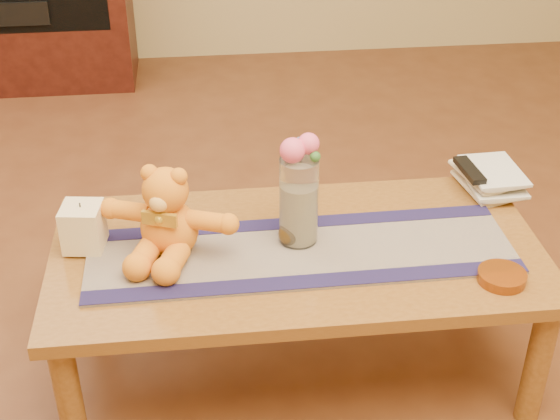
{
  "coord_description": "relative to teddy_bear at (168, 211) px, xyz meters",
  "views": [
    {
      "loc": [
        -0.26,
        -1.83,
        1.72
      ],
      "look_at": [
        -0.05,
        0.0,
        0.58
      ],
      "focal_mm": 50.36,
      "sensor_mm": 36.0,
      "label": 1
    }
  ],
  "objects": [
    {
      "name": "coffee_table_top",
      "position": [
        0.36,
        -0.02,
        -0.15
      ],
      "size": [
        1.4,
        0.7,
        0.04
      ],
      "primitive_type": "cube",
      "color": "brown",
      "rests_on": "floor"
    },
    {
      "name": "persian_runner",
      "position": [
        0.36,
        -0.05,
        -0.13
      ],
      "size": [
        1.2,
        0.36,
        0.01
      ],
      "primitive_type": "cube",
      "rotation": [
        0.0,
        0.0,
        0.01
      ],
      "color": "#1C1947",
      "rests_on": "coffee_table_top"
    },
    {
      "name": "book_lower",
      "position": [
        0.94,
        0.23,
        -0.1
      ],
      "size": [
        0.16,
        0.22,
        0.02
      ],
      "primitive_type": "imported",
      "rotation": [
        0.0,
        0.0,
        0.0
      ],
      "color": "beige",
      "rests_on": "book_bottom"
    },
    {
      "name": "potpourri_fill",
      "position": [
        0.36,
        0.01,
        -0.03
      ],
      "size": [
        0.09,
        0.09,
        0.18
      ],
      "primitive_type": "cylinder",
      "color": "beige",
      "rests_on": "glass_vase"
    },
    {
      "name": "rose_left",
      "position": [
        0.34,
        -0.0,
        0.17
      ],
      "size": [
        0.07,
        0.07,
        0.07
      ],
      "primitive_type": "sphere",
      "color": "#EC5381",
      "rests_on": "glass_vase"
    },
    {
      "name": "rose_right",
      "position": [
        0.39,
        0.01,
        0.18
      ],
      "size": [
        0.06,
        0.06,
        0.06
      ],
      "primitive_type": "sphere",
      "color": "#EC5381",
      "rests_on": "glass_vase"
    },
    {
      "name": "blue_flower_back",
      "position": [
        0.37,
        0.04,
        0.16
      ],
      "size": [
        0.04,
        0.04,
        0.04
      ],
      "primitive_type": "sphere",
      "color": "#4A60A1",
      "rests_on": "glass_vase"
    },
    {
      "name": "runner_border_near",
      "position": [
        0.37,
        -0.19,
        -0.12
      ],
      "size": [
        1.2,
        0.07,
        0.0
      ],
      "primitive_type": "cube",
      "rotation": [
        0.0,
        0.0,
        0.01
      ],
      "color": "#1B1642",
      "rests_on": "persian_runner"
    },
    {
      "name": "teddy_bear",
      "position": [
        0.0,
        0.0,
        0.0
      ],
      "size": [
        0.45,
        0.42,
        0.25
      ],
      "primitive_type": null,
      "rotation": [
        0.0,
        0.0,
        -0.35
      ],
      "color": "orange",
      "rests_on": "persian_runner"
    },
    {
      "name": "book_bottom",
      "position": [
        0.93,
        0.23,
        -0.12
      ],
      "size": [
        0.2,
        0.24,
        0.02
      ],
      "primitive_type": "imported",
      "rotation": [
        0.0,
        0.0,
        0.14
      ],
      "color": "beige",
      "rests_on": "coffee_table_top"
    },
    {
      "name": "floor",
      "position": [
        0.36,
        -0.02,
        -0.58
      ],
      "size": [
        5.5,
        5.5,
        0.0
      ],
      "primitive_type": "plane",
      "color": "#582E19",
      "rests_on": "ground"
    },
    {
      "name": "pillar_candle",
      "position": [
        -0.24,
        0.04,
        -0.06
      ],
      "size": [
        0.12,
        0.12,
        0.13
      ],
      "primitive_type": "cube",
      "rotation": [
        0.0,
        0.0,
        -0.14
      ],
      "color": "beige",
      "rests_on": "persian_runner"
    },
    {
      "name": "table_leg_fl",
      "position": [
        -0.28,
        -0.31,
        -0.38
      ],
      "size": [
        0.07,
        0.07,
        0.41
      ],
      "primitive_type": "cylinder",
      "color": "brown",
      "rests_on": "floor"
    },
    {
      "name": "tv_remote",
      "position": [
        0.93,
        0.22,
        -0.05
      ],
      "size": [
        0.06,
        0.16,
        0.02
      ],
      "primitive_type": "cube",
      "rotation": [
        0.0,
        0.0,
        0.09
      ],
      "color": "black",
      "rests_on": "book_top"
    },
    {
      "name": "glass_vase",
      "position": [
        0.36,
        0.01,
        0.0
      ],
      "size": [
        0.11,
        0.11,
        0.26
      ],
      "primitive_type": "cylinder",
      "color": "silver",
      "rests_on": "persian_runner"
    },
    {
      "name": "bronze_ball",
      "position": [
        0.34,
        -0.01,
        -0.09
      ],
      "size": [
        0.08,
        0.08,
        0.06
      ],
      "primitive_type": "sphere",
      "rotation": [
        0.0,
        0.0,
        -0.23
      ],
      "color": "#513B1B",
      "rests_on": "persian_runner"
    },
    {
      "name": "table_leg_bl",
      "position": [
        -0.28,
        0.27,
        -0.38
      ],
      "size": [
        0.07,
        0.07,
        0.41
      ],
      "primitive_type": "cylinder",
      "color": "brown",
      "rests_on": "floor"
    },
    {
      "name": "candle_wick",
      "position": [
        -0.24,
        0.04,
        0.01
      ],
      "size": [
        0.0,
        0.0,
        0.01
      ],
      "primitive_type": "cylinder",
      "rotation": [
        0.0,
        0.0,
        -0.14
      ],
      "color": "black",
      "rests_on": "pillar_candle"
    },
    {
      "name": "runner_border_far",
      "position": [
        0.36,
        0.1,
        -0.12
      ],
      "size": [
        1.2,
        0.07,
        0.0
      ],
      "primitive_type": "cube",
      "rotation": [
        0.0,
        0.0,
        0.01
      ],
      "color": "#1B1642",
      "rests_on": "persian_runner"
    },
    {
      "name": "amber_dish",
      "position": [
        0.88,
        -0.24,
        -0.12
      ],
      "size": [
        0.16,
        0.16,
        0.03
      ],
      "primitive_type": "cylinder",
      "rotation": [
        0.0,
        0.0,
        -0.3
      ],
      "color": "#BF5914",
      "rests_on": "coffee_table_top"
    },
    {
      "name": "book_upper",
      "position": [
        0.92,
        0.23,
        -0.09
      ],
      "size": [
        0.21,
        0.25,
        0.02
      ],
      "primitive_type": "imported",
      "rotation": [
        0.0,
        0.0,
        0.2
      ],
      "color": "beige",
      "rests_on": "book_lower"
    },
    {
      "name": "table_leg_fr",
      "position": [
        1.0,
        -0.31,
        -0.38
      ],
      "size": [
        0.07,
        0.07,
        0.41
      ],
      "primitive_type": "cylinder",
      "color": "brown",
      "rests_on": "floor"
    },
    {
      "name": "blue_flower_side",
      "position": [
        0.33,
        0.03,
        0.15
      ],
      "size": [
        0.04,
        0.04,
        0.04
      ],
      "primitive_type": "sphere",
      "color": "#4A60A1",
      "rests_on": "glass_vase"
    },
    {
      "name": "stereo_lower",
      "position": [
        -0.84,
        2.33,
        -0.12
      ],
      "size": [
        0.42,
        0.28,
        0.12
      ],
      "primitive_type": "cube",
      "color": "black",
      "rests_on": "media_cabinet"
    },
    {
      "name": "book_top",
      "position": [
        0.93,
        0.23,
        -0.07
      ],
      "size": [
        0.17,
        0.23,
        0.02
      ],
      "primitive_type": "imported",
      "rotation": [
        0.0,
        0.0,
        0.04
      ],
      "color": "beige",
      "rests_on": "book_upper"
    },
    {
      "name": "table_leg_br",
      "position": [
        1.0,
        0.27,
        -0.38
      ],
      "size": [
        0.07,
        0.07,
        0.41
      ],
      "primitive_type": "cylinder",
      "color": "brown",
      "rests_on": "floor"
    },
    {
      "name": "leaf_sprig",
      "position": [
        0.4,
        -0.01,
        0.15
      ],
      "size": [
        0.03,
        0.03,
        0.03
      ],
      "primitive_type": "sphere",
      "color": "#33662D",
      "rests_on": "glass_vase"
    }
  ]
}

